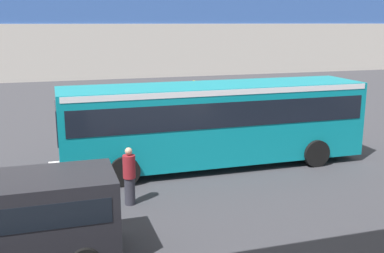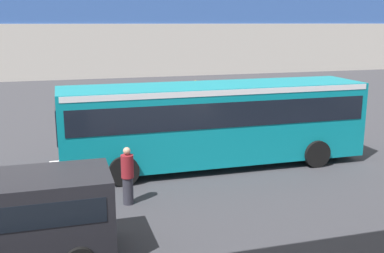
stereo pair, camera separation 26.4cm
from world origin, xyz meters
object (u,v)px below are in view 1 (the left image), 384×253
at_px(traffic_sign, 195,101).
at_px(city_bus, 215,118).
at_px(pedestrian, 129,177).
at_px(parked_van, 7,217).

bearing_deg(traffic_sign, city_bus, 83.48).
relative_size(city_bus, traffic_sign, 4.12).
xyz_separation_m(city_bus, traffic_sign, (-0.43, -3.81, 0.01)).
relative_size(pedestrian, traffic_sign, 0.64).
xyz_separation_m(city_bus, parked_van, (6.96, 5.68, -0.70)).
distance_m(pedestrian, traffic_sign, 8.00).
bearing_deg(city_bus, pedestrian, 37.75).
distance_m(city_bus, parked_van, 9.02).
height_order(pedestrian, traffic_sign, traffic_sign).
height_order(city_bus, parked_van, city_bus).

